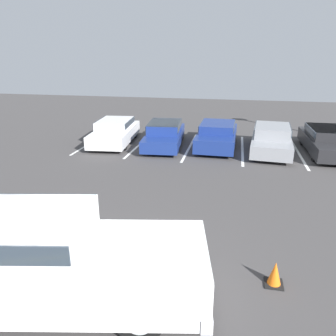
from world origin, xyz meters
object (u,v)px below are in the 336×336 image
Objects in this scene: pickup_truck at (50,260)px; parked_sedan_e at (327,140)px; parked_sedan_c at (217,134)px; parked_sedan_b at (165,133)px; parked_sedan_d at (272,138)px; traffic_cone at (275,274)px; wheel_stop_curb at (218,132)px; parked_sedan_a at (115,131)px.

parked_sedan_e is (7.50, 11.71, -0.25)m from pickup_truck.
parked_sedan_b is at bearing -83.47° from parked_sedan_c.
traffic_cone is (-0.77, -10.12, -0.43)m from parked_sedan_d.
pickup_truck reaches higher than parked_sedan_c.
parked_sedan_c is 0.96× the size of parked_sedan_d.
parked_sedan_c is 8.25× the size of traffic_cone.
pickup_truck is 11.65× the size of traffic_cone.
pickup_truck is at bearing -18.69° from parked_sedan_d.
wheel_stop_curb is at bearing -121.05° from parked_sedan_e.
parked_sedan_a is at bearing -89.40° from parked_sedan_e.
parked_sedan_b is at bearing -128.34° from wheel_stop_curb.
parked_sedan_c is at bearing 67.78° from pickup_truck.
parked_sedan_d reaches higher than parked_sedan_a.
parked_sedan_e is (5.16, -0.06, -0.01)m from parked_sedan_c.
wheel_stop_curb is at bearing -136.21° from parked_sedan_d.
parked_sedan_c reaches higher than parked_sedan_b.
pickup_truck is at bearing -33.35° from parked_sedan_e.
parked_sedan_c reaches higher than traffic_cone.
parked_sedan_a is 2.68m from parked_sedan_b.
wheel_stop_curb is at bearing 98.20° from traffic_cone.
parked_sedan_d is 0.96× the size of parked_sedan_e.
parked_sedan_b reaches higher than traffic_cone.
parked_sedan_d is at bearing 85.65° from traffic_cone.
parked_sedan_e is at bearing -30.35° from wheel_stop_curb.
pickup_truck reaches higher than parked_sedan_e.
parked_sedan_c is at bearing 90.60° from parked_sedan_b.
parked_sedan_d is (4.96, 11.44, -0.23)m from pickup_truck.
parked_sedan_a reaches higher than parked_sedan_c.
parked_sedan_d is 2.55m from parked_sedan_e.
pickup_truck is 13.91m from parked_sedan_e.
parked_sedan_a is at bearing 125.40° from traffic_cone.
traffic_cone is at bearing 19.10° from parked_sedan_b.
parked_sedan_b is (-0.34, 11.51, -0.26)m from pickup_truck.
wheel_stop_curb is (5.27, 3.31, -0.59)m from parked_sedan_a.
parked_sedan_d is 10.16m from traffic_cone.
pickup_truck reaches higher than traffic_cone.
wheel_stop_curb is at bearing 70.36° from pickup_truck.
wheel_stop_curb is (-1.94, 13.46, -0.17)m from traffic_cone.
parked_sedan_d is 8.61× the size of traffic_cone.
wheel_stop_curb is at bearing 116.68° from parked_sedan_a.
parked_sedan_a is 0.97× the size of parked_sedan_b.
parked_sedan_b is 8.87× the size of traffic_cone.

